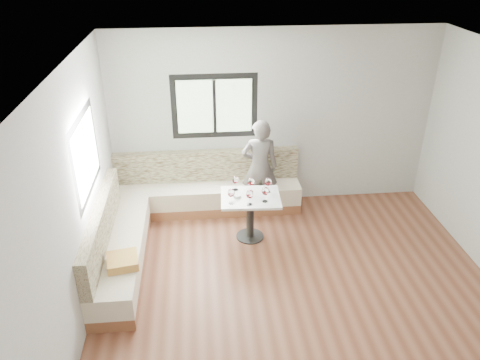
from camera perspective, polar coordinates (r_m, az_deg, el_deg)
room at (r=5.12m, az=7.43°, el=-2.10°), size 5.01×5.01×2.81m
banquette at (r=6.91m, az=-8.23°, el=-4.07°), size 2.90×2.80×0.95m
table at (r=6.65m, az=1.27°, el=-3.30°), size 0.86×0.68×0.68m
person at (r=7.19m, az=2.42°, el=1.57°), size 0.58×0.39×1.54m
olive_ramekin at (r=6.54m, az=-0.35°, el=-1.96°), size 0.10×0.10×0.04m
wine_glass_a at (r=6.33m, az=-1.07°, el=-1.64°), size 0.10×0.10×0.22m
wine_glass_b at (r=6.30m, az=1.18°, el=-1.80°), size 0.10×0.10×0.22m
wine_glass_c at (r=6.38m, az=3.09°, el=-1.43°), size 0.10×0.10×0.22m
wine_glass_d at (r=6.61m, az=1.34°, el=-0.26°), size 0.10×0.10×0.22m
wine_glass_e at (r=6.62m, az=3.44°, el=-0.29°), size 0.10×0.10×0.22m
wine_glass_f at (r=6.66m, az=-0.54°, el=-0.04°), size 0.10×0.10×0.22m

